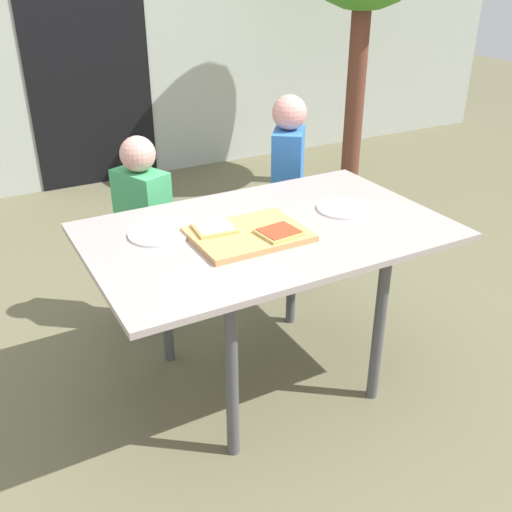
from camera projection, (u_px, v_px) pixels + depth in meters
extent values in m
plane|color=#666246|center=(266.00, 376.00, 2.45)|extent=(16.00, 16.00, 0.00)
cube|color=black|center=(86.00, 48.00, 4.15)|extent=(0.90, 0.02, 2.00)
cube|color=#A79794|center=(268.00, 231.00, 2.15)|extent=(1.31, 0.83, 0.02)
cylinder|color=#4C4C51|center=(232.00, 378.00, 1.93)|extent=(0.04, 0.04, 0.66)
cylinder|color=#4C4C51|center=(379.00, 327.00, 2.19)|extent=(0.04, 0.04, 0.66)
cylinder|color=#4C4C51|center=(165.00, 294.00, 2.41)|extent=(0.04, 0.04, 0.66)
cylinder|color=#4C4C51|center=(292.00, 261.00, 2.68)|extent=(0.04, 0.04, 0.66)
cube|color=tan|center=(248.00, 234.00, 2.07)|extent=(0.40, 0.30, 0.02)
cube|color=tan|center=(279.00, 232.00, 2.04)|extent=(0.15, 0.14, 0.01)
cube|color=#AB3D21|center=(279.00, 231.00, 2.04)|extent=(0.14, 0.13, 0.00)
cube|color=tan|center=(214.00, 228.00, 2.07)|extent=(0.15, 0.14, 0.01)
cube|color=#F6E49F|center=(214.00, 226.00, 2.07)|extent=(0.14, 0.13, 0.00)
cylinder|color=white|center=(345.00, 208.00, 2.30)|extent=(0.23, 0.23, 0.01)
cylinder|color=white|center=(160.00, 233.00, 2.09)|extent=(0.23, 0.23, 0.01)
cylinder|color=navy|center=(140.00, 277.00, 2.77)|extent=(0.09, 0.09, 0.43)
cylinder|color=navy|center=(160.00, 286.00, 2.69)|extent=(0.09, 0.09, 0.43)
cube|color=#3FA566|center=(143.00, 207.00, 2.56)|extent=(0.22, 0.28, 0.33)
sphere|color=#D69A8D|center=(138.00, 154.00, 2.45)|extent=(0.15, 0.15, 0.15)
cylinder|color=#243641|center=(287.00, 235.00, 3.10)|extent=(0.09, 0.09, 0.51)
cylinder|color=#243641|center=(285.00, 247.00, 2.97)|extent=(0.09, 0.09, 0.51)
cube|color=blue|center=(288.00, 163.00, 2.84)|extent=(0.26, 0.28, 0.33)
sphere|color=pink|center=(289.00, 112.00, 2.73)|extent=(0.16, 0.16, 0.16)
cylinder|color=brown|center=(356.00, 89.00, 4.24)|extent=(0.14, 0.14, 1.44)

